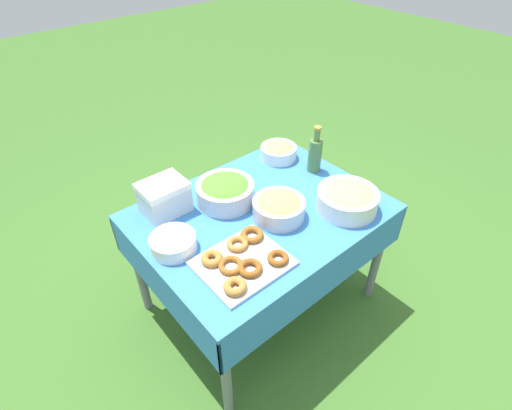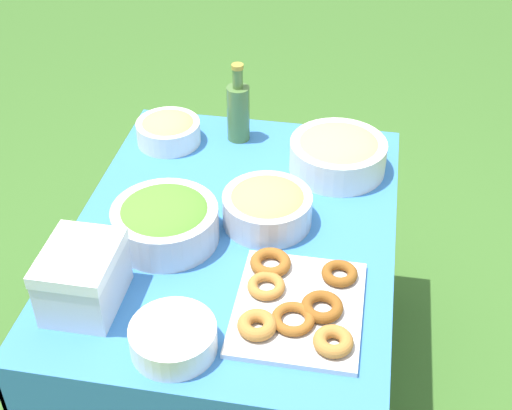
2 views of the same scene
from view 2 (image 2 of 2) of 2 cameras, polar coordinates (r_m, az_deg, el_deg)
The scene contains 10 objects.
ground_plane at distance 2.64m, azimuth -1.44°, elevation -14.12°, with size 14.00×14.00×0.00m, color #3D6B28.
picnic_table at distance 2.18m, azimuth -1.70°, elevation -3.74°, with size 1.24×0.94×0.73m.
salad_bowl at distance 2.04m, azimuth -7.28°, elevation -1.23°, with size 0.31×0.31×0.13m.
pasta_bowl at distance 2.33m, azimuth 6.58°, elevation 4.18°, with size 0.31×0.31×0.13m.
donut_platter at distance 1.85m, azimuth 3.31°, elevation -7.95°, with size 0.40×0.34×0.05m.
plate_stack at distance 1.76m, azimuth -6.63°, elevation -10.54°, with size 0.21×0.21×0.07m.
olive_oil_bottle at distance 2.46m, azimuth -1.43°, elevation 7.58°, with size 0.08×0.08×0.28m.
bread_bowl at distance 2.49m, azimuth -7.03°, elevation 6.01°, with size 0.22×0.22×0.10m.
fruit_bowl at distance 2.09m, azimuth 0.91°, elevation -0.07°, with size 0.27×0.27×0.12m.
cooler_box at distance 1.88m, azimuth -13.69°, elevation -5.63°, with size 0.23×0.18×0.17m.
Camera 2 is at (1.60, 0.35, 2.07)m, focal length 50.00 mm.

